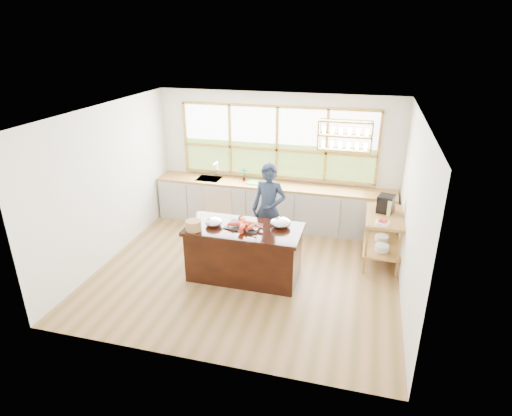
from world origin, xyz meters
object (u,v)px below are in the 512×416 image
(cook, at_px, (269,210))
(wicker_basket, at_px, (193,225))
(island, at_px, (244,252))
(espresso_machine, at_px, (386,204))

(cook, distance_m, wicker_basket, 1.53)
(island, bearing_deg, cook, 78.40)
(cook, height_order, espresso_machine, cook)
(espresso_machine, bearing_deg, cook, -155.66)
(espresso_machine, bearing_deg, wicker_basket, -137.14)
(island, height_order, cook, cook)
(island, height_order, wicker_basket, wicker_basket)
(island, relative_size, cook, 1.08)
(espresso_machine, relative_size, wicker_basket, 1.20)
(espresso_machine, height_order, wicker_basket, espresso_machine)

